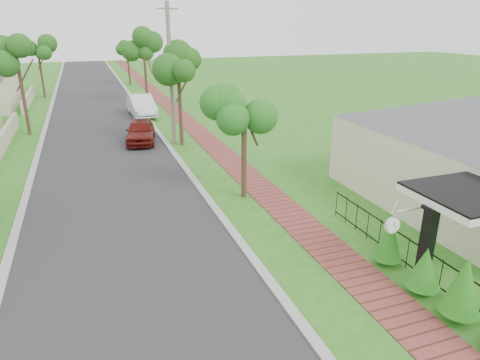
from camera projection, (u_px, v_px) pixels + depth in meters
ground at (258, 300)px, 11.56m from camera, size 160.00×160.00×0.00m
road at (102, 136)px, 28.24m from camera, size 7.00×120.00×0.02m
kerb_right at (157, 131)px, 29.40m from camera, size 0.30×120.00×0.10m
kerb_left at (42, 141)px, 27.07m from camera, size 0.30×120.00×0.10m
sidewalk at (194, 128)px, 30.23m from camera, size 1.50×120.00×0.03m
porch_post at (425, 253)px, 11.74m from camera, size 0.48×0.48×2.52m
picket_fence at (408, 252)px, 12.94m from camera, size 0.03×8.02×1.00m
street_trees at (92, 57)px, 32.73m from camera, size 10.70×37.65×5.89m
hedge_row at (445, 279)px, 11.03m from camera, size 0.87×4.81×2.01m
parked_car_red at (141, 131)px, 26.45m from camera, size 2.37×4.38×1.42m
parked_car_white at (141, 106)px, 33.95m from camera, size 1.89×5.00×1.63m
near_tree at (244, 111)px, 17.14m from camera, size 1.83×1.83×4.70m
utility_pole at (171, 75)px, 25.12m from camera, size 1.20×0.24×8.17m
station_clock at (393, 224)px, 11.53m from camera, size 1.07×0.13×0.65m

